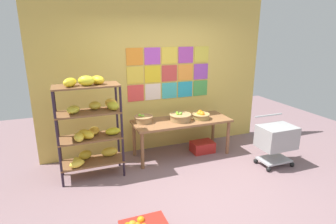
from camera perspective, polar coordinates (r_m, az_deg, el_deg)
ground at (r=4.10m, az=6.45°, el=-16.38°), size 9.52×9.52×0.00m
back_wall_with_art at (r=5.15m, az=-2.15°, el=8.28°), size 4.33×0.07×2.97m
banana_shelf_unit at (r=4.33m, az=-15.58°, el=-2.33°), size 0.96×0.50×1.61m
display_table at (r=5.00m, az=2.82°, el=-2.47°), size 1.76×0.66×0.67m
fruit_basket_back_left at (r=5.06m, az=6.82°, el=-0.70°), size 0.32×0.32×0.15m
fruit_basket_left at (r=4.91m, az=2.59°, el=-1.01°), size 0.39×0.39×0.15m
fruit_basket_back_right at (r=4.85m, az=-5.10°, el=-1.39°), size 0.33×0.33×0.14m
produce_crate_under_table at (r=5.32m, az=7.11°, el=-7.12°), size 0.42×0.30×0.20m
shopping_cart at (r=4.98m, az=21.45°, el=-5.11°), size 0.59×0.47×0.83m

